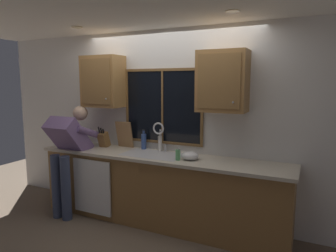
# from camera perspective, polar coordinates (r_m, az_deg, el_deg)

# --- Properties ---
(back_wall) EXTENTS (5.71, 0.12, 2.55)m
(back_wall) POSITION_cam_1_polar(r_m,az_deg,el_deg) (4.18, 0.38, 0.31)
(back_wall) COLOR silver
(back_wall) RESTS_ON floor
(ceiling_downlight_left) EXTENTS (0.14, 0.14, 0.01)m
(ceiling_downlight_left) POSITION_cam_1_polar(r_m,az_deg,el_deg) (4.20, -16.75, 17.40)
(ceiling_downlight_left) COLOR #FFEAB2
(ceiling_downlight_right) EXTENTS (0.14, 0.14, 0.01)m
(ceiling_downlight_right) POSITION_cam_1_polar(r_m,az_deg,el_deg) (3.26, 12.06, 20.39)
(ceiling_downlight_right) COLOR #FFEAB2
(window_glass) EXTENTS (1.10, 0.02, 0.95)m
(window_glass) POSITION_cam_1_polar(r_m,az_deg,el_deg) (4.13, -1.00, 3.70)
(window_glass) COLOR black
(window_frame_top) EXTENTS (1.17, 0.02, 0.04)m
(window_frame_top) POSITION_cam_1_polar(r_m,az_deg,el_deg) (4.11, -1.08, 10.56)
(window_frame_top) COLOR brown
(window_frame_bottom) EXTENTS (1.17, 0.02, 0.04)m
(window_frame_bottom) POSITION_cam_1_polar(r_m,az_deg,el_deg) (4.18, -1.04, -3.05)
(window_frame_bottom) COLOR brown
(window_frame_left) EXTENTS (0.03, 0.02, 0.95)m
(window_frame_left) POSITION_cam_1_polar(r_m,az_deg,el_deg) (4.40, -7.69, 3.91)
(window_frame_left) COLOR brown
(window_frame_right) EXTENTS (0.04, 0.02, 0.95)m
(window_frame_right) POSITION_cam_1_polar(r_m,az_deg,el_deg) (3.90, 6.43, 3.39)
(window_frame_right) COLOR brown
(window_mullion_center) EXTENTS (0.02, 0.02, 0.95)m
(window_mullion_center) POSITION_cam_1_polar(r_m,az_deg,el_deg) (4.11, -1.07, 3.69)
(window_mullion_center) COLOR brown
(lower_cabinet_run) EXTENTS (3.31, 0.58, 0.88)m
(lower_cabinet_run) POSITION_cam_1_polar(r_m,az_deg,el_deg) (4.08, -1.79, -12.01)
(lower_cabinet_run) COLOR olive
(lower_cabinet_run) RESTS_ON floor
(countertop) EXTENTS (3.37, 0.62, 0.04)m
(countertop) POSITION_cam_1_polar(r_m,az_deg,el_deg) (3.92, -1.95, -5.79)
(countertop) COLOR beige
(countertop) RESTS_ON lower_cabinet_run
(dishwasher_front) EXTENTS (0.60, 0.02, 0.74)m
(dishwasher_front) POSITION_cam_1_polar(r_m,az_deg,el_deg) (4.27, -14.16, -11.07)
(dishwasher_front) COLOR white
(upper_cabinet_left) EXTENTS (0.58, 0.36, 0.72)m
(upper_cabinet_left) POSITION_cam_1_polar(r_m,az_deg,el_deg) (4.44, -12.14, 8.16)
(upper_cabinet_left) COLOR #9E703D
(upper_cabinet_right) EXTENTS (0.58, 0.36, 0.72)m
(upper_cabinet_right) POSITION_cam_1_polar(r_m,az_deg,el_deg) (3.65, 10.24, 8.26)
(upper_cabinet_right) COLOR #9E703D
(sink) EXTENTS (0.80, 0.46, 0.21)m
(sink) POSITION_cam_1_polar(r_m,az_deg,el_deg) (3.99, -2.87, -6.72)
(sink) COLOR #B7B7BC
(sink) RESTS_ON lower_cabinet_run
(faucet) EXTENTS (0.18, 0.09, 0.40)m
(faucet) POSITION_cam_1_polar(r_m,az_deg,el_deg) (4.07, -1.59, -1.36)
(faucet) COLOR silver
(faucet) RESTS_ON countertop
(person_standing) EXTENTS (0.53, 0.71, 1.52)m
(person_standing) POSITION_cam_1_polar(r_m,az_deg,el_deg) (4.41, -18.25, -4.04)
(person_standing) COLOR #384260
(person_standing) RESTS_ON floor
(knife_block) EXTENTS (0.12, 0.18, 0.32)m
(knife_block) POSITION_cam_1_polar(r_m,az_deg,el_deg) (4.49, -12.01, -2.51)
(knife_block) COLOR brown
(knife_block) RESTS_ON countertop
(cutting_board) EXTENTS (0.25, 0.10, 0.38)m
(cutting_board) POSITION_cam_1_polar(r_m,az_deg,el_deg) (4.40, -8.21, -1.60)
(cutting_board) COLOR #997047
(cutting_board) RESTS_ON countertop
(mixing_bowl) EXTENTS (0.21, 0.21, 0.11)m
(mixing_bowl) POSITION_cam_1_polar(r_m,az_deg,el_deg) (3.70, 4.15, -5.60)
(mixing_bowl) COLOR silver
(mixing_bowl) RESTS_ON countertop
(soap_dispenser) EXTENTS (0.06, 0.07, 0.18)m
(soap_dispenser) POSITION_cam_1_polar(r_m,az_deg,el_deg) (3.66, 1.89, -5.39)
(soap_dispenser) COLOR #59A566
(soap_dispenser) RESTS_ON countertop
(bottle_green_glass) EXTENTS (0.07, 0.07, 0.28)m
(bottle_green_glass) POSITION_cam_1_polar(r_m,az_deg,el_deg) (4.26, -4.59, -2.84)
(bottle_green_glass) COLOR #334C8C
(bottle_green_glass) RESTS_ON countertop
(bottle_tall_clear) EXTENTS (0.05, 0.05, 0.27)m
(bottle_tall_clear) POSITION_cam_1_polar(r_m,az_deg,el_deg) (4.12, -1.52, -3.21)
(bottle_tall_clear) COLOR silver
(bottle_tall_clear) RESTS_ON countertop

